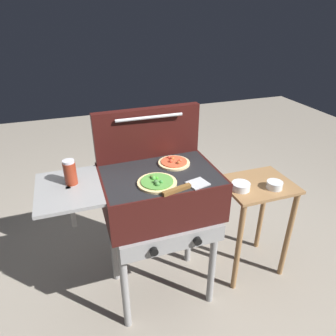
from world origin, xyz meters
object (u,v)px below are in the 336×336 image
grill (158,196)px  sauce_jar (70,172)px  pizza_pepperoni (174,162)px  prep_table (254,209)px  topping_bowl_far (274,185)px  pizza_veggie (157,182)px  spatula (186,187)px  topping_bowl_near (241,187)px

grill → sauce_jar: size_ratio=7.29×
pizza_pepperoni → prep_table: bearing=-7.5°
prep_table → topping_bowl_far: topping_bowl_far is taller
pizza_veggie → sauce_jar: 0.44m
pizza_pepperoni → topping_bowl_far: bearing=-14.3°
spatula → prep_table: bearing=18.7°
spatula → topping_bowl_near: spatula is taller
spatula → pizza_pepperoni: bearing=82.4°
spatula → topping_bowl_far: 0.68m
pizza_veggie → prep_table: (0.71, 0.11, -0.40)m
grill → topping_bowl_near: grill is taller
pizza_veggie → sauce_jar: size_ratio=1.55×
pizza_veggie → sauce_jar: (-0.41, 0.15, 0.06)m
pizza_veggie → prep_table: pizza_veggie is taller
sauce_jar → pizza_veggie: bearing=-19.5°
prep_table → topping_bowl_near: 0.26m
spatula → prep_table: spatula is taller
sauce_jar → topping_bowl_near: bearing=-3.7°
grill → pizza_pepperoni: pizza_pepperoni is taller
sauce_jar → prep_table: sauce_jar is taller
pizza_veggie → topping_bowl_far: pizza_veggie is taller
pizza_veggie → prep_table: 0.82m
sauce_jar → prep_table: bearing=-1.8°
spatula → topping_bowl_near: 0.50m
topping_bowl_far → pizza_pepperoni: bearing=165.7°
pizza_veggie → topping_bowl_far: 0.79m
prep_table → spatula: bearing=-161.3°
pizza_pepperoni → sauce_jar: (-0.57, -0.04, 0.06)m
spatula → grill: bearing=114.7°
sauce_jar → topping_bowl_near: sauce_jar is taller
pizza_pepperoni → prep_table: 0.68m
topping_bowl_far → grill: bearing=174.0°
grill → topping_bowl_far: (0.73, -0.08, -0.03)m
pizza_pepperoni → pizza_veggie: bearing=-130.9°
grill → topping_bowl_near: bearing=-2.6°
grill → topping_bowl_near: size_ratio=8.48×
spatula → prep_table: (0.58, 0.20, -0.40)m
pizza_pepperoni → pizza_veggie: pizza_veggie is taller
pizza_pepperoni → spatula: 0.27m
pizza_pepperoni → topping_bowl_near: (0.40, -0.10, -0.18)m
topping_bowl_near → spatula: bearing=-158.7°
prep_table → topping_bowl_near: size_ratio=6.23×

